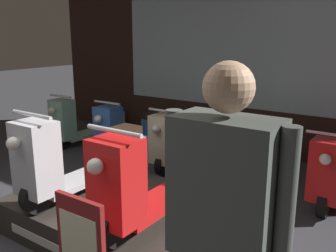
% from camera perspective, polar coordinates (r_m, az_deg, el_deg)
% --- Properties ---
extents(shop_wall_back, '(7.46, 0.09, 3.20)m').
position_cam_1_polar(shop_wall_back, '(5.97, 10.47, 11.52)').
color(shop_wall_back, '#331E19').
rests_on(shop_wall_back, ground_plane).
extents(display_platform, '(2.03, 1.41, 0.31)m').
position_cam_1_polar(display_platform, '(3.64, -6.75, -13.53)').
color(display_platform, '#2D2823').
rests_on(display_platform, ground_plane).
extents(scooter_display_left, '(0.49, 1.57, 0.88)m').
position_cam_1_polar(scooter_display_left, '(3.71, -12.77, -4.87)').
color(scooter_display_left, black).
rests_on(scooter_display_left, display_platform).
extents(scooter_display_right, '(0.49, 1.57, 0.88)m').
position_cam_1_polar(scooter_display_right, '(3.13, -1.27, -8.10)').
color(scooter_display_right, black).
rests_on(scooter_display_right, display_platform).
extents(scooter_backrow_0, '(0.49, 1.57, 0.88)m').
position_cam_1_polar(scooter_backrow_0, '(6.58, -12.22, 0.55)').
color(scooter_backrow_0, black).
rests_on(scooter_backrow_0, ground_plane).
extents(scooter_backrow_1, '(0.49, 1.57, 0.88)m').
position_cam_1_polar(scooter_backrow_1, '(5.90, -5.53, -0.74)').
color(scooter_backrow_1, black).
rests_on(scooter_backrow_1, ground_plane).
extents(scooter_backrow_2, '(0.49, 1.57, 0.88)m').
position_cam_1_polar(scooter_backrow_2, '(5.32, 2.75, -2.31)').
color(scooter_backrow_2, black).
rests_on(scooter_backrow_2, ground_plane).
extents(scooter_backrow_3, '(0.49, 1.57, 0.88)m').
position_cam_1_polar(scooter_backrow_3, '(4.89, 12.79, -4.15)').
color(scooter_backrow_3, black).
rests_on(scooter_backrow_3, ground_plane).
extents(person_right_browsing, '(0.63, 0.26, 1.72)m').
position_cam_1_polar(person_right_browsing, '(1.77, 8.50, -12.94)').
color(person_right_browsing, black).
rests_on(person_right_browsing, ground_plane).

